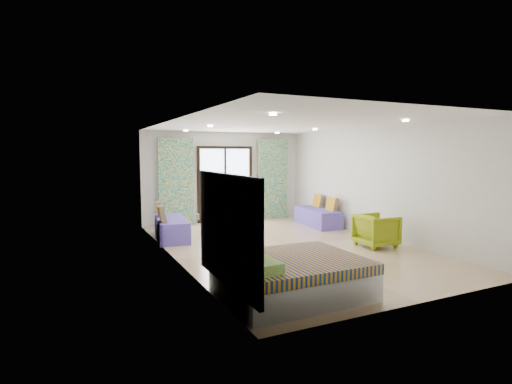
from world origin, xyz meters
name	(u,v)px	position (x,y,z in m)	size (l,w,h in m)	color
floor	(286,246)	(0.00, 0.00, 0.00)	(5.00, 7.50, 0.01)	tan
ceiling	(287,124)	(0.00, 0.00, 2.70)	(5.00, 7.50, 0.01)	silver
wall_back	(225,177)	(0.00, 3.75, 1.35)	(5.00, 0.01, 2.70)	silver
wall_front	(425,206)	(0.00, -3.75, 1.35)	(5.00, 0.01, 2.70)	silver
wall_left	(174,191)	(-2.50, 0.00, 1.35)	(0.01, 7.50, 2.70)	silver
wall_right	(374,182)	(2.50, 0.00, 1.35)	(0.01, 7.50, 2.70)	silver
balcony_door	(225,180)	(0.00, 3.72, 1.26)	(1.76, 0.08, 2.28)	black
balcony_rail	(225,190)	(0.00, 3.73, 0.95)	(1.52, 0.03, 0.04)	#595451
curtain_left	(176,182)	(-1.55, 3.57, 1.25)	(1.00, 0.10, 2.50)	white
curtain_right	(273,179)	(1.55, 3.57, 1.25)	(1.00, 0.10, 2.50)	white
downlight_a	(273,115)	(-1.40, -2.00, 2.67)	(0.12, 0.12, 0.02)	#FFE0B2
downlight_b	(406,121)	(1.40, -2.00, 2.67)	(0.12, 0.12, 0.02)	#FFE0B2
downlight_c	(210,126)	(-1.40, 1.00, 2.67)	(0.12, 0.12, 0.02)	#FFE0B2
downlight_d	(315,129)	(1.40, 1.00, 2.67)	(0.12, 0.12, 0.02)	#FFE0B2
downlight_e	(186,131)	(-1.40, 3.00, 2.67)	(0.12, 0.12, 0.02)	#FFE0B2
downlight_f	(277,133)	(1.40, 3.00, 2.67)	(0.12, 0.12, 0.02)	#FFE0B2
headboard	(227,230)	(-2.46, -2.70, 1.05)	(0.06, 2.10, 1.50)	black
switch_plate	(198,217)	(-2.47, -1.45, 1.05)	(0.02, 0.10, 0.10)	silver
bed	(290,276)	(-1.48, -2.70, 0.29)	(2.00, 1.63, 0.69)	silver
daybed_left	(171,227)	(-2.12, 1.92, 0.27)	(0.92, 1.85, 0.88)	#5749AF
daybed_right	(318,216)	(2.12, 1.86, 0.27)	(0.86, 1.79, 0.85)	#5749AF
coffee_table	(236,218)	(-0.39, 1.93, 0.38)	(0.66, 0.66, 0.75)	silver
vase	(238,213)	(-0.35, 1.92, 0.51)	(0.17, 0.18, 0.17)	white
armchair	(376,229)	(1.80, -0.87, 0.40)	(0.77, 0.72, 0.79)	#8A9C14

